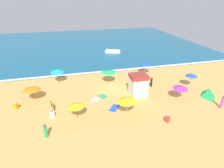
# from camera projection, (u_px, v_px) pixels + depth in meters

# --- Properties ---
(ground_plane) EXTENTS (60.00, 60.00, 0.00)m
(ground_plane) POSITION_uv_depth(u_px,v_px,m) (112.00, 87.00, 27.62)
(ground_plane) COLOR #E0A856
(ocean_water) EXTENTS (60.00, 44.00, 0.10)m
(ocean_water) POSITION_uv_depth(u_px,v_px,m) (88.00, 44.00, 52.01)
(ocean_water) COLOR #196084
(ocean_water) RESTS_ON ground_plane
(wave_breaker_foam) EXTENTS (57.00, 0.70, 0.01)m
(wave_breaker_foam) POSITION_uv_depth(u_px,v_px,m) (103.00, 71.00, 33.06)
(wave_breaker_foam) COLOR white
(wave_breaker_foam) RESTS_ON ocean_water
(lifeguard_cabana) EXTENTS (2.30, 2.19, 3.02)m
(lifeguard_cabana) POSITION_uv_depth(u_px,v_px,m) (138.00, 85.00, 24.91)
(lifeguard_cabana) COLOR white
(lifeguard_cabana) RESTS_ON ground_plane
(beach_umbrella_0) EXTENTS (2.09, 2.10, 2.24)m
(beach_umbrella_0) POSITION_uv_depth(u_px,v_px,m) (146.00, 64.00, 31.39)
(beach_umbrella_0) COLOR silver
(beach_umbrella_0) RESTS_ON ground_plane
(beach_umbrella_1) EXTENTS (2.64, 2.66, 2.41)m
(beach_umbrella_1) POSITION_uv_depth(u_px,v_px,m) (57.00, 71.00, 28.09)
(beach_umbrella_1) COLOR #4C3823
(beach_umbrella_1) RESTS_ON ground_plane
(beach_umbrella_2) EXTENTS (2.95, 2.96, 2.21)m
(beach_umbrella_2) POSITION_uv_depth(u_px,v_px,m) (109.00, 72.00, 28.09)
(beach_umbrella_2) COLOR #4C3823
(beach_umbrella_2) RESTS_ON ground_plane
(beach_umbrella_3) EXTENTS (3.18, 3.19, 1.95)m
(beach_umbrella_3) POSITION_uv_depth(u_px,v_px,m) (32.00, 89.00, 23.56)
(beach_umbrella_3) COLOR #4C3823
(beach_umbrella_3) RESTS_ON ground_plane
(beach_umbrella_4) EXTENTS (2.41, 2.38, 2.38)m
(beach_umbrella_4) POSITION_uv_depth(u_px,v_px,m) (127.00, 99.00, 20.53)
(beach_umbrella_4) COLOR silver
(beach_umbrella_4) RESTS_ON ground_plane
(beach_umbrella_5) EXTENTS (2.67, 2.67, 1.88)m
(beach_umbrella_5) POSITION_uv_depth(u_px,v_px,m) (76.00, 105.00, 20.07)
(beach_umbrella_5) COLOR #4C3823
(beach_umbrella_5) RESTS_ON ground_plane
(beach_umbrella_6) EXTENTS (2.03, 2.03, 2.23)m
(beach_umbrella_6) POSITION_uv_depth(u_px,v_px,m) (192.00, 75.00, 26.94)
(beach_umbrella_6) COLOR silver
(beach_umbrella_6) RESTS_ON ground_plane
(beach_umbrella_7) EXTENTS (2.30, 2.32, 1.97)m
(beach_umbrella_7) POSITION_uv_depth(u_px,v_px,m) (180.00, 88.00, 23.76)
(beach_umbrella_7) COLOR silver
(beach_umbrella_7) RESTS_ON ground_plane
(beach_tent) EXTENTS (2.00, 2.52, 1.28)m
(beach_tent) POSITION_uv_depth(u_px,v_px,m) (209.00, 93.00, 24.79)
(beach_tent) COLOR green
(beach_tent) RESTS_ON ground_plane
(parked_bicycle) EXTENTS (0.61, 1.75, 0.76)m
(parked_bicycle) POSITION_uv_depth(u_px,v_px,m) (52.00, 105.00, 22.48)
(parked_bicycle) COLOR black
(parked_bicycle) RESTS_ON ground_plane
(beachgoer_0) EXTENTS (0.49, 0.49, 1.58)m
(beachgoer_0) POSITION_uv_depth(u_px,v_px,m) (145.00, 84.00, 27.11)
(beachgoer_0) COLOR black
(beachgoer_0) RESTS_ON ground_plane
(beachgoer_1) EXTENTS (0.32, 0.32, 1.57)m
(beachgoer_1) POSITION_uv_depth(u_px,v_px,m) (151.00, 82.00, 27.61)
(beachgoer_1) COLOR black
(beachgoer_1) RESTS_ON ground_plane
(beachgoer_2) EXTENTS (0.52, 0.52, 1.54)m
(beachgoer_2) POSITION_uv_depth(u_px,v_px,m) (45.00, 131.00, 17.69)
(beachgoer_2) COLOR green
(beachgoer_2) RESTS_ON ground_plane
(beachgoer_3) EXTENTS (0.57, 0.57, 0.99)m
(beachgoer_3) POSITION_uv_depth(u_px,v_px,m) (16.00, 106.00, 22.24)
(beachgoer_3) COLOR orange
(beachgoer_3) RESTS_ON ground_plane
(beachgoer_4) EXTENTS (0.56, 0.56, 0.87)m
(beachgoer_4) POSITION_uv_depth(u_px,v_px,m) (52.00, 114.00, 20.83)
(beachgoer_4) COLOR white
(beachgoer_4) RESTS_ON ground_plane
(beachgoer_5) EXTENTS (0.36, 0.36, 1.81)m
(beachgoer_5) POSITION_uv_depth(u_px,v_px,m) (222.00, 102.00, 22.19)
(beachgoer_5) COLOR #D84CA5
(beachgoer_5) RESTS_ON ground_plane
(beachgoer_6) EXTENTS (0.54, 0.54, 0.95)m
(beachgoer_6) POSITION_uv_depth(u_px,v_px,m) (167.00, 119.00, 19.99)
(beachgoer_6) COLOR red
(beachgoer_6) RESTS_ON ground_plane
(beach_towel_0) EXTENTS (1.74, 1.92, 0.01)m
(beach_towel_0) POSITION_uv_depth(u_px,v_px,m) (114.00, 108.00, 22.59)
(beach_towel_0) COLOR blue
(beach_towel_0) RESTS_ON ground_plane
(beach_towel_1) EXTENTS (1.20, 1.40, 0.01)m
(beach_towel_1) POSITION_uv_depth(u_px,v_px,m) (95.00, 99.00, 24.42)
(beach_towel_1) COLOR white
(beach_towel_1) RESTS_ON ground_plane
(beach_towel_2) EXTENTS (1.43, 1.56, 0.01)m
(beach_towel_2) POSITION_uv_depth(u_px,v_px,m) (103.00, 96.00, 25.19)
(beach_towel_2) COLOR green
(beach_towel_2) RESTS_ON ground_plane
(small_boat_0) EXTENTS (3.80, 2.54, 0.61)m
(small_boat_0) POSITION_uv_depth(u_px,v_px,m) (113.00, 51.00, 43.73)
(small_boat_0) COLOR white
(small_boat_0) RESTS_ON ocean_water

